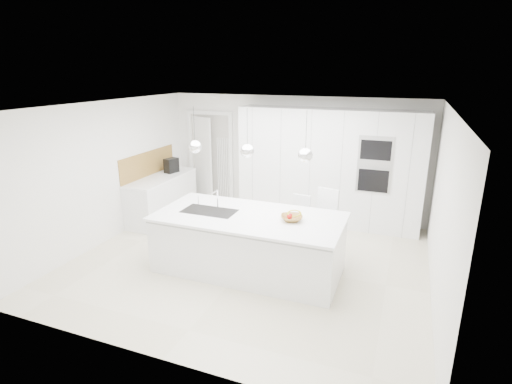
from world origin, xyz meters
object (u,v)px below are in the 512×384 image
at_px(bar_stool_right, 325,226).
at_px(fruit_bowl, 292,218).
at_px(espresso_machine, 171,165).
at_px(island_base, 248,245).
at_px(bar_stool_left, 299,225).

bearing_deg(bar_stool_right, fruit_bowl, -100.24).
bearing_deg(fruit_bowl, espresso_machine, 150.47).
distance_m(island_base, fruit_bowl, 0.84).
distance_m(fruit_bowl, espresso_machine, 3.67).
bearing_deg(bar_stool_right, island_base, -126.14).
relative_size(fruit_bowl, bar_stool_left, 0.32).
distance_m(fruit_bowl, bar_stool_right, 0.91).
distance_m(island_base, bar_stool_right, 1.32).
bearing_deg(espresso_machine, bar_stool_right, -1.89).
bearing_deg(bar_stool_right, bar_stool_left, -178.35).
height_order(fruit_bowl, bar_stool_right, bar_stool_right).
height_order(fruit_bowl, espresso_machine, espresso_machine).
xyz_separation_m(fruit_bowl, bar_stool_right, (0.35, 0.76, -0.36)).
bearing_deg(bar_stool_right, espresso_machine, 177.85).
distance_m(espresso_machine, bar_stool_right, 3.72).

